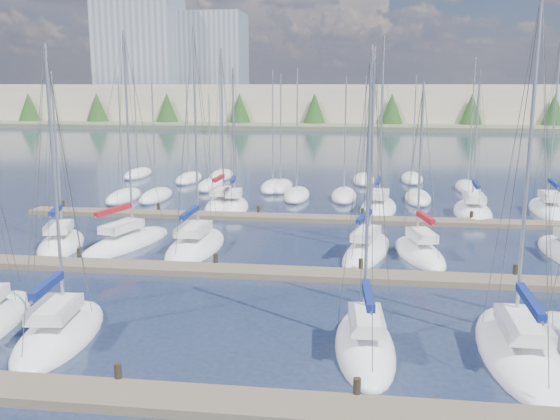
# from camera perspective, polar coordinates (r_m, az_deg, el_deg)

# --- Properties ---
(ground) EXTENTS (400.00, 400.00, 0.00)m
(ground) POSITION_cam_1_polar(r_m,az_deg,el_deg) (76.44, 4.67, 3.84)
(ground) COLOR #242E48
(ground) RESTS_ON ground
(dock_near) EXTENTS (44.00, 1.93, 1.10)m
(dock_near) POSITION_cam_1_polar(r_m,az_deg,el_deg) (20.67, -4.70, -17.24)
(dock_near) COLOR #6B5E4C
(dock_near) RESTS_ON ground
(dock_mid) EXTENTS (44.00, 1.93, 1.10)m
(dock_mid) POSITION_cam_1_polar(r_m,az_deg,el_deg) (33.44, 0.47, -5.79)
(dock_mid) COLOR #6B5E4C
(dock_mid) RESTS_ON ground
(dock_far) EXTENTS (44.00, 1.93, 1.10)m
(dock_far) POSITION_cam_1_polar(r_m,az_deg,el_deg) (46.92, 2.64, -0.76)
(dock_far) COLOR #6B5E4C
(dock_far) RESTS_ON ground
(sailboat_h) EXTENTS (4.22, 7.14, 11.57)m
(sailboat_h) POSITION_cam_1_polar(r_m,az_deg,el_deg) (41.61, -19.38, -2.96)
(sailboat_h) COLOR white
(sailboat_h) RESTS_ON ground
(sailboat_j) EXTENTS (3.03, 8.57, 14.28)m
(sailboat_j) POSITION_cam_1_polar(r_m,az_deg,el_deg) (39.21, -7.72, -3.26)
(sailboat_j) COLOR white
(sailboat_j) RESTS_ON ground
(sailboat_l) EXTENTS (3.76, 7.35, 10.95)m
(sailboat_l) POSITION_cam_1_polar(r_m,az_deg,el_deg) (38.14, 12.61, -3.86)
(sailboat_l) COLOR white
(sailboat_l) RESTS_ON ground
(sailboat_k) EXTENTS (3.99, 8.74, 12.91)m
(sailboat_k) POSITION_cam_1_polar(r_m,az_deg,el_deg) (38.03, 7.94, -3.72)
(sailboat_k) COLOR white
(sailboat_k) RESTS_ON ground
(sailboat_p) EXTENTS (3.55, 8.83, 14.52)m
(sailboat_p) POSITION_cam_1_polar(r_m,az_deg,el_deg) (51.52, 8.98, 0.24)
(sailboat_p) COLOR white
(sailboat_p) RESTS_ON ground
(sailboat_c) EXTENTS (3.51, 7.53, 12.32)m
(sailboat_c) POSITION_cam_1_polar(r_m,az_deg,el_deg) (27.11, -19.48, -10.61)
(sailboat_c) COLOR white
(sailboat_c) RESTS_ON ground
(sailboat_n) EXTENTS (2.47, 7.57, 13.66)m
(sailboat_n) POSITION_cam_1_polar(r_m,az_deg,el_deg) (52.49, -5.33, 0.56)
(sailboat_n) COLOR white
(sailboat_n) RESTS_ON ground
(sailboat_o) EXTENTS (3.10, 6.53, 12.12)m
(sailboat_o) POSITION_cam_1_polar(r_m,az_deg,el_deg) (51.46, -4.20, 0.36)
(sailboat_o) COLOR white
(sailboat_o) RESTS_ON ground
(sailboat_e) EXTENTS (3.09, 9.02, 14.12)m
(sailboat_e) POSITION_cam_1_polar(r_m,az_deg,el_deg) (25.83, 20.96, -11.85)
(sailboat_e) COLOR white
(sailboat_e) RESTS_ON ground
(sailboat_i) EXTENTS (4.61, 8.89, 13.97)m
(sailboat_i) POSITION_cam_1_polar(r_m,az_deg,el_deg) (40.69, -13.87, -2.94)
(sailboat_i) COLOR white
(sailboat_i) RESTS_ON ground
(sailboat_r) EXTENTS (3.51, 9.40, 14.87)m
(sailboat_r) POSITION_cam_1_polar(r_m,az_deg,el_deg) (54.44, 23.34, 0.04)
(sailboat_r) COLOR white
(sailboat_r) RESTS_ON ground
(sailboat_q) EXTENTS (3.33, 8.33, 11.92)m
(sailboat_q) POSITION_cam_1_polar(r_m,az_deg,el_deg) (51.57, 17.20, -0.13)
(sailboat_q) COLOR white
(sailboat_q) RESTS_ON ground
(sailboat_d) EXTENTS (2.78, 7.46, 12.20)m
(sailboat_d) POSITION_cam_1_polar(r_m,az_deg,el_deg) (24.78, 7.76, -12.14)
(sailboat_d) COLOR white
(sailboat_d) RESTS_ON ground
(distant_boats) EXTENTS (36.93, 20.75, 13.30)m
(distant_boats) POSITION_cam_1_polar(r_m,az_deg,el_deg) (60.81, -0.27, 2.20)
(distant_boats) COLOR #9EA0A5
(distant_boats) RESTS_ON ground
(shoreline) EXTENTS (400.00, 60.00, 38.00)m
(shoreline) POSITION_cam_1_polar(r_m,az_deg,el_deg) (166.37, 1.81, 10.53)
(shoreline) COLOR #666B51
(shoreline) RESTS_ON ground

